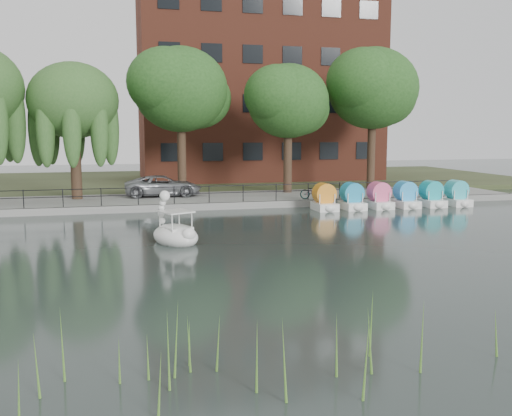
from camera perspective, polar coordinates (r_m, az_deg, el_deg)
name	(u,v)px	position (r m, az deg, el deg)	size (l,w,h in m)	color
ground_plane	(269,260)	(20.18, 1.34, -5.21)	(120.00, 120.00, 0.00)	#374240
promenade	(202,200)	(35.62, -5.40, 0.77)	(40.00, 6.00, 0.40)	gray
kerb	(210,206)	(32.72, -4.64, 0.15)	(40.00, 0.25, 0.40)	gray
land_strip	(178,181)	(49.44, -7.79, 2.67)	(60.00, 22.00, 0.36)	#47512D
railing	(209,190)	(32.81, -4.71, 1.83)	(32.00, 0.05, 1.00)	black
apartment_building	(257,74)	(50.66, 0.13, 13.26)	(20.00, 10.07, 18.00)	#4C1E16
willow_mid	(73,101)	(36.09, -17.82, 10.14)	(5.32, 5.32, 8.15)	#473323
broadleaf_center	(181,90)	(37.29, -7.55, 11.61)	(6.00, 6.00, 9.25)	#473323
broadleaf_right	(288,102)	(38.18, 3.23, 10.56)	(5.40, 5.40, 8.32)	#473323
broadleaf_far	(373,89)	(41.52, 11.62, 11.59)	(6.30, 6.30, 9.71)	#473323
minivan	(163,184)	(36.29, -9.28, 2.35)	(5.45, 2.51, 1.52)	gray
bicycle	(314,191)	(34.60, 5.85, 1.72)	(1.72, 0.60, 1.00)	gray
swan_boat	(175,232)	(23.36, -8.13, -2.36)	(2.40, 2.85, 2.07)	white
pedal_boat_row	(392,198)	(34.44, 13.49, 1.03)	(9.65, 1.70, 1.40)	white
reed_bank	(491,330)	(12.51, 22.43, -11.18)	(24.00, 2.40, 1.20)	#669938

